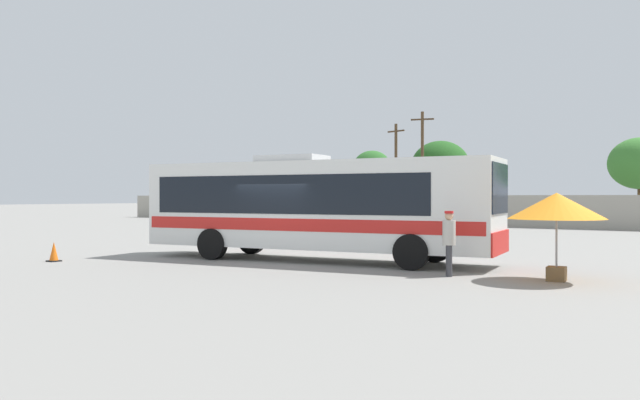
{
  "coord_description": "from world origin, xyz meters",
  "views": [
    {
      "loc": [
        12.74,
        -16.46,
        2.11
      ],
      "look_at": [
        0.46,
        1.35,
        1.99
      ],
      "focal_mm": 35.9,
      "sensor_mm": 36.0,
      "label": 1
    }
  ],
  "objects_px": {
    "roadside_tree_midleft": "(440,165)",
    "roadside_tree_midright": "(640,163)",
    "attendant_by_bus_door": "(449,239)",
    "parked_car_leftmost_black": "(369,215)",
    "parked_car_second_white": "(445,215)",
    "roadside_tree_left": "(372,167)",
    "traffic_cone_on_apron": "(54,252)",
    "utility_pole_near": "(396,171)",
    "utility_pole_far": "(422,165)",
    "vendor_umbrella_near_gate_orange": "(557,207)",
    "coach_bus_white_red": "(312,204)"
  },
  "relations": [
    {
      "from": "utility_pole_near",
      "to": "roadside_tree_midleft",
      "type": "relative_size",
      "value": 1.18
    },
    {
      "from": "parked_car_leftmost_black",
      "to": "traffic_cone_on_apron",
      "type": "bearing_deg",
      "value": -81.06
    },
    {
      "from": "roadside_tree_left",
      "to": "traffic_cone_on_apron",
      "type": "distance_m",
      "value": 39.64
    },
    {
      "from": "roadside_tree_left",
      "to": "parked_car_second_white",
      "type": "bearing_deg",
      "value": -40.4
    },
    {
      "from": "roadside_tree_left",
      "to": "vendor_umbrella_near_gate_orange",
      "type": "bearing_deg",
      "value": -53.8
    },
    {
      "from": "utility_pole_near",
      "to": "traffic_cone_on_apron",
      "type": "distance_m",
      "value": 35.23
    },
    {
      "from": "parked_car_second_white",
      "to": "roadside_tree_left",
      "type": "height_order",
      "value": "roadside_tree_left"
    },
    {
      "from": "vendor_umbrella_near_gate_orange",
      "to": "roadside_tree_left",
      "type": "height_order",
      "value": "roadside_tree_left"
    },
    {
      "from": "coach_bus_white_red",
      "to": "roadside_tree_left",
      "type": "distance_m",
      "value": 37.17
    },
    {
      "from": "attendant_by_bus_door",
      "to": "parked_car_leftmost_black",
      "type": "xyz_separation_m",
      "value": [
        -16.44,
        24.06,
        -0.22
      ]
    },
    {
      "from": "parked_car_second_white",
      "to": "utility_pole_near",
      "type": "bearing_deg",
      "value": 139.06
    },
    {
      "from": "parked_car_leftmost_black",
      "to": "roadside_tree_midright",
      "type": "relative_size",
      "value": 0.73
    },
    {
      "from": "parked_car_second_white",
      "to": "roadside_tree_midright",
      "type": "bearing_deg",
      "value": 32.78
    },
    {
      "from": "attendant_by_bus_door",
      "to": "roadside_tree_midright",
      "type": "distance_m",
      "value": 32.19
    },
    {
      "from": "vendor_umbrella_near_gate_orange",
      "to": "coach_bus_white_red",
      "type": "bearing_deg",
      "value": 174.77
    },
    {
      "from": "utility_pole_far",
      "to": "attendant_by_bus_door",
      "type": "bearing_deg",
      "value": -63.34
    },
    {
      "from": "vendor_umbrella_near_gate_orange",
      "to": "roadside_tree_midright",
      "type": "relative_size",
      "value": 0.39
    },
    {
      "from": "coach_bus_white_red",
      "to": "attendant_by_bus_door",
      "type": "bearing_deg",
      "value": -14.18
    },
    {
      "from": "utility_pole_far",
      "to": "traffic_cone_on_apron",
      "type": "bearing_deg",
      "value": -85.16
    },
    {
      "from": "roadside_tree_midleft",
      "to": "roadside_tree_midright",
      "type": "bearing_deg",
      "value": -8.63
    },
    {
      "from": "vendor_umbrella_near_gate_orange",
      "to": "utility_pole_near",
      "type": "distance_m",
      "value": 36.56
    },
    {
      "from": "utility_pole_near",
      "to": "traffic_cone_on_apron",
      "type": "height_order",
      "value": "utility_pole_near"
    },
    {
      "from": "roadside_tree_midleft",
      "to": "attendant_by_bus_door",
      "type": "bearing_deg",
      "value": -65.75
    },
    {
      "from": "roadside_tree_midright",
      "to": "coach_bus_white_red",
      "type": "bearing_deg",
      "value": -100.11
    },
    {
      "from": "parked_car_second_white",
      "to": "traffic_cone_on_apron",
      "type": "bearing_deg",
      "value": -92.23
    },
    {
      "from": "attendant_by_bus_door",
      "to": "vendor_umbrella_near_gate_orange",
      "type": "xyz_separation_m",
      "value": [
        2.58,
        0.63,
        0.86
      ]
    },
    {
      "from": "attendant_by_bus_door",
      "to": "parked_car_leftmost_black",
      "type": "height_order",
      "value": "attendant_by_bus_door"
    },
    {
      "from": "attendant_by_bus_door",
      "to": "parked_car_leftmost_black",
      "type": "bearing_deg",
      "value": 124.34
    },
    {
      "from": "coach_bus_white_red",
      "to": "parked_car_leftmost_black",
      "type": "relative_size",
      "value": 2.7
    },
    {
      "from": "coach_bus_white_red",
      "to": "traffic_cone_on_apron",
      "type": "distance_m",
      "value": 8.51
    },
    {
      "from": "attendant_by_bus_door",
      "to": "utility_pole_far",
      "type": "height_order",
      "value": "utility_pole_far"
    },
    {
      "from": "utility_pole_far",
      "to": "roadside_tree_midright",
      "type": "relative_size",
      "value": 1.43
    },
    {
      "from": "parked_car_leftmost_black",
      "to": "traffic_cone_on_apron",
      "type": "relative_size",
      "value": 7.0
    },
    {
      "from": "parked_car_second_white",
      "to": "utility_pole_near",
      "type": "relative_size",
      "value": 0.53
    },
    {
      "from": "roadside_tree_midright",
      "to": "traffic_cone_on_apron",
      "type": "bearing_deg",
      "value": -108.81
    },
    {
      "from": "parked_car_second_white",
      "to": "utility_pole_far",
      "type": "xyz_separation_m",
      "value": [
        -3.93,
        4.77,
        3.73
      ]
    },
    {
      "from": "vendor_umbrella_near_gate_orange",
      "to": "roadside_tree_midright",
      "type": "distance_m",
      "value": 31.58
    },
    {
      "from": "coach_bus_white_red",
      "to": "vendor_umbrella_near_gate_orange",
      "type": "height_order",
      "value": "coach_bus_white_red"
    },
    {
      "from": "roadside_tree_midright",
      "to": "traffic_cone_on_apron",
      "type": "distance_m",
      "value": 37.91
    },
    {
      "from": "coach_bus_white_red",
      "to": "utility_pole_far",
      "type": "distance_m",
      "value": 29.99
    },
    {
      "from": "utility_pole_far",
      "to": "traffic_cone_on_apron",
      "type": "xyz_separation_m",
      "value": [
        2.82,
        -33.34,
        -4.23
      ]
    },
    {
      "from": "parked_car_leftmost_black",
      "to": "roadside_tree_left",
      "type": "height_order",
      "value": "roadside_tree_left"
    },
    {
      "from": "parked_car_leftmost_black",
      "to": "vendor_umbrella_near_gate_orange",
      "type": "bearing_deg",
      "value": -50.93
    },
    {
      "from": "roadside_tree_left",
      "to": "roadside_tree_midleft",
      "type": "height_order",
      "value": "roadside_tree_midleft"
    },
    {
      "from": "utility_pole_far",
      "to": "roadside_tree_midleft",
      "type": "bearing_deg",
      "value": 97.07
    },
    {
      "from": "roadside_tree_left",
      "to": "utility_pole_far",
      "type": "bearing_deg",
      "value": -33.23
    },
    {
      "from": "parked_car_leftmost_black",
      "to": "utility_pole_near",
      "type": "relative_size",
      "value": 0.56
    },
    {
      "from": "roadside_tree_midleft",
      "to": "parked_car_leftmost_black",
      "type": "bearing_deg",
      "value": -95.29
    },
    {
      "from": "utility_pole_near",
      "to": "traffic_cone_on_apron",
      "type": "relative_size",
      "value": 12.6
    },
    {
      "from": "coach_bus_white_red",
      "to": "roadside_tree_midleft",
      "type": "distance_m",
      "value": 34.65
    }
  ]
}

